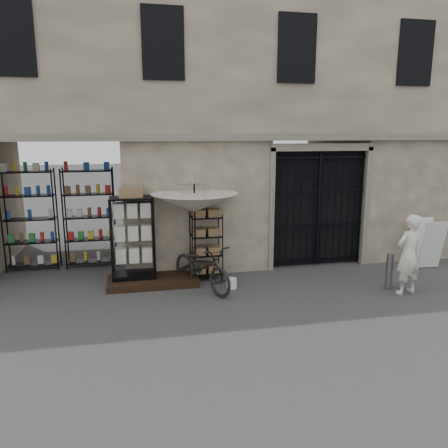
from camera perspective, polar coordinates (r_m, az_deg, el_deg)
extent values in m
plane|color=black|center=(9.01, 6.91, -10.04)|extent=(80.00, 80.00, 0.00)
cube|color=tan|center=(12.26, 1.24, 17.29)|extent=(14.00, 4.00, 9.00)
cube|color=black|center=(11.01, -20.80, 1.43)|extent=(3.00, 1.70, 3.00)
cube|color=black|center=(11.54, -20.59, 0.65)|extent=(2.70, 0.50, 2.50)
cube|color=black|center=(11.28, 11.86, 2.21)|extent=(2.50, 0.06, 3.00)
cube|color=black|center=(11.15, 12.18, 1.81)|extent=(0.05, 0.05, 2.80)
cube|color=black|center=(10.01, -9.25, -7.37)|extent=(2.00, 0.90, 0.15)
cube|color=black|center=(10.11, -11.61, -6.52)|extent=(1.01, 0.73, 0.10)
cube|color=silver|center=(9.60, -12.15, -2.18)|extent=(0.84, 0.18, 1.70)
cube|color=silver|center=(9.90, -11.79, -2.35)|extent=(0.84, 0.55, 1.42)
cube|color=olive|center=(9.69, -12.06, 3.76)|extent=(0.57, 0.48, 0.20)
cube|color=black|center=(10.08, -2.35, -2.89)|extent=(0.77, 0.62, 1.56)
cube|color=olive|center=(10.10, -2.35, -3.16)|extent=(0.65, 0.50, 1.17)
cylinder|color=black|center=(9.75, -3.82, -1.31)|extent=(0.05, 0.05, 2.26)
imported|color=#B5B2A4|center=(9.60, -3.89, 3.47)|extent=(2.03, 2.06, 1.52)
cylinder|color=silver|center=(9.65, 0.99, -7.74)|extent=(0.30, 0.30, 0.22)
imported|color=black|center=(9.65, -2.88, -8.45)|extent=(1.07, 1.21, 1.92)
cylinder|color=slate|center=(10.16, 20.77, -5.82)|extent=(0.17, 0.17, 0.80)
imported|color=silver|center=(10.16, 22.55, -8.33)|extent=(1.01, 1.80, 0.41)
cube|color=silver|center=(11.93, 25.58, -2.50)|extent=(0.59, 0.32, 1.21)
cube|color=silver|center=(12.23, 24.61, -2.08)|extent=(0.59, 0.32, 1.21)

